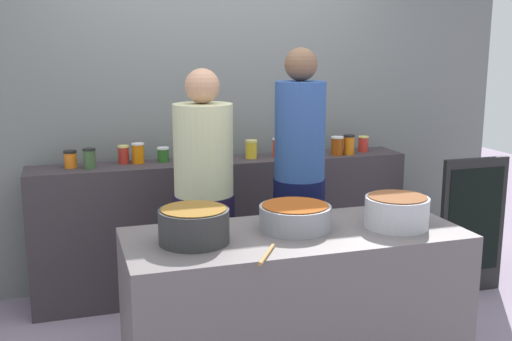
{
  "coord_description": "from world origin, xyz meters",
  "views": [
    {
      "loc": [
        -1.07,
        -3.03,
        1.78
      ],
      "look_at": [
        0.0,
        0.35,
        1.05
      ],
      "focal_mm": 42.77,
      "sensor_mm": 36.0,
      "label": 1
    }
  ],
  "objects_px": {
    "cooking_pot_right": "(397,212)",
    "preserve_jar_11": "(363,144)",
    "preserve_jar_9": "(337,146)",
    "preserve_jar_0": "(70,159)",
    "preserve_jar_10": "(349,145)",
    "preserve_jar_4": "(163,154)",
    "cook_with_tongs": "(205,219)",
    "preserve_jar_1": "(89,158)",
    "preserve_jar_6": "(251,149)",
    "chalkboard_sign": "(472,226)",
    "preserve_jar_2": "(124,154)",
    "preserve_jar_5": "(203,150)",
    "preserve_jar_8": "(303,147)",
    "wooden_spoon": "(267,254)",
    "cook_in_cap": "(299,204)",
    "cooking_pot_center": "(295,217)",
    "preserve_jar_3": "(138,153)",
    "preserve_jar_7": "(277,148)",
    "cooking_pot_left": "(194,226)"
  },
  "relations": [
    {
      "from": "preserve_jar_0",
      "to": "preserve_jar_1",
      "type": "distance_m",
      "value": 0.14
    },
    {
      "from": "cooking_pot_right",
      "to": "chalkboard_sign",
      "type": "distance_m",
      "value": 1.53
    },
    {
      "from": "preserve_jar_2",
      "to": "preserve_jar_5",
      "type": "distance_m",
      "value": 0.55
    },
    {
      "from": "cooking_pot_left",
      "to": "preserve_jar_11",
      "type": "bearing_deg",
      "value": 41.24
    },
    {
      "from": "preserve_jar_7",
      "to": "preserve_jar_6",
      "type": "bearing_deg",
      "value": -179.99
    },
    {
      "from": "preserve_jar_8",
      "to": "preserve_jar_3",
      "type": "bearing_deg",
      "value": -179.11
    },
    {
      "from": "preserve_jar_11",
      "to": "wooden_spoon",
      "type": "bearing_deg",
      "value": -128.34
    },
    {
      "from": "preserve_jar_7",
      "to": "wooden_spoon",
      "type": "bearing_deg",
      "value": -110.94
    },
    {
      "from": "preserve_jar_2",
      "to": "cook_with_tongs",
      "type": "xyz_separation_m",
      "value": [
        0.41,
        -0.69,
        -0.3
      ]
    },
    {
      "from": "preserve_jar_4",
      "to": "preserve_jar_9",
      "type": "height_order",
      "value": "preserve_jar_9"
    },
    {
      "from": "preserve_jar_11",
      "to": "cook_in_cap",
      "type": "relative_size",
      "value": 0.07
    },
    {
      "from": "preserve_jar_4",
      "to": "cook_with_tongs",
      "type": "xyz_separation_m",
      "value": [
        0.14,
        -0.68,
        -0.29
      ]
    },
    {
      "from": "preserve_jar_5",
      "to": "preserve_jar_8",
      "type": "bearing_deg",
      "value": 5.19
    },
    {
      "from": "preserve_jar_9",
      "to": "preserve_jar_11",
      "type": "distance_m",
      "value": 0.27
    },
    {
      "from": "preserve_jar_4",
      "to": "cooking_pot_right",
      "type": "height_order",
      "value": "preserve_jar_4"
    },
    {
      "from": "preserve_jar_4",
      "to": "cook_in_cap",
      "type": "xyz_separation_m",
      "value": [
        0.72,
        -0.78,
        -0.22
      ]
    },
    {
      "from": "preserve_jar_0",
      "to": "preserve_jar_10",
      "type": "height_order",
      "value": "preserve_jar_10"
    },
    {
      "from": "preserve_jar_3",
      "to": "preserve_jar_7",
      "type": "distance_m",
      "value": 1.0
    },
    {
      "from": "preserve_jar_11",
      "to": "cooking_pot_center",
      "type": "distance_m",
      "value": 1.74
    },
    {
      "from": "preserve_jar_11",
      "to": "wooden_spoon",
      "type": "xyz_separation_m",
      "value": [
        -1.35,
        -1.7,
        -0.17
      ]
    },
    {
      "from": "chalkboard_sign",
      "to": "cooking_pot_center",
      "type": "bearing_deg",
      "value": -155.13
    },
    {
      "from": "preserve_jar_2",
      "to": "preserve_jar_10",
      "type": "bearing_deg",
      "value": -4.83
    },
    {
      "from": "preserve_jar_8",
      "to": "cooking_pot_left",
      "type": "relative_size",
      "value": 0.32
    },
    {
      "from": "preserve_jar_0",
      "to": "chalkboard_sign",
      "type": "distance_m",
      "value": 2.85
    },
    {
      "from": "preserve_jar_1",
      "to": "preserve_jar_9",
      "type": "relative_size",
      "value": 0.96
    },
    {
      "from": "cook_with_tongs",
      "to": "chalkboard_sign",
      "type": "xyz_separation_m",
      "value": [
        1.98,
        0.05,
        -0.24
      ]
    },
    {
      "from": "preserve_jar_0",
      "to": "preserve_jar_1",
      "type": "xyz_separation_m",
      "value": [
        0.12,
        -0.06,
        0.01
      ]
    },
    {
      "from": "preserve_jar_1",
      "to": "chalkboard_sign",
      "type": "bearing_deg",
      "value": -11.65
    },
    {
      "from": "cook_in_cap",
      "to": "preserve_jar_8",
      "type": "bearing_deg",
      "value": 66.57
    },
    {
      "from": "cooking_pot_center",
      "to": "chalkboard_sign",
      "type": "relative_size",
      "value": 0.37
    },
    {
      "from": "preserve_jar_10",
      "to": "cook_in_cap",
      "type": "distance_m",
      "value": 0.95
    },
    {
      "from": "preserve_jar_11",
      "to": "cook_with_tongs",
      "type": "bearing_deg",
      "value": -155.54
    },
    {
      "from": "preserve_jar_0",
      "to": "preserve_jar_11",
      "type": "bearing_deg",
      "value": -0.55
    },
    {
      "from": "cook_in_cap",
      "to": "preserve_jar_1",
      "type": "bearing_deg",
      "value": 150.77
    },
    {
      "from": "preserve_jar_1",
      "to": "preserve_jar_6",
      "type": "height_order",
      "value": "preserve_jar_1"
    },
    {
      "from": "preserve_jar_2",
      "to": "cook_in_cap",
      "type": "bearing_deg",
      "value": -38.6
    },
    {
      "from": "preserve_jar_11",
      "to": "wooden_spoon",
      "type": "distance_m",
      "value": 2.18
    },
    {
      "from": "preserve_jar_4",
      "to": "wooden_spoon",
      "type": "xyz_separation_m",
      "value": [
        0.18,
        -1.76,
        -0.16
      ]
    },
    {
      "from": "cooking_pot_left",
      "to": "cook_with_tongs",
      "type": "distance_m",
      "value": 0.84
    },
    {
      "from": "preserve_jar_10",
      "to": "preserve_jar_2",
      "type": "bearing_deg",
      "value": 175.17
    },
    {
      "from": "preserve_jar_0",
      "to": "preserve_jar_10",
      "type": "relative_size",
      "value": 0.79
    },
    {
      "from": "preserve_jar_0",
      "to": "preserve_jar_5",
      "type": "distance_m",
      "value": 0.89
    },
    {
      "from": "preserve_jar_4",
      "to": "preserve_jar_3",
      "type": "bearing_deg",
      "value": -175.6
    },
    {
      "from": "preserve_jar_7",
      "to": "chalkboard_sign",
      "type": "bearing_deg",
      "value": -24.01
    },
    {
      "from": "cooking_pot_right",
      "to": "preserve_jar_11",
      "type": "bearing_deg",
      "value": 68.94
    },
    {
      "from": "preserve_jar_11",
      "to": "cook_with_tongs",
      "type": "relative_size",
      "value": 0.07
    },
    {
      "from": "preserve_jar_6",
      "to": "cooking_pot_center",
      "type": "distance_m",
      "value": 1.37
    },
    {
      "from": "preserve_jar_11",
      "to": "cooking_pot_right",
      "type": "height_order",
      "value": "preserve_jar_11"
    },
    {
      "from": "preserve_jar_9",
      "to": "cooking_pot_center",
      "type": "bearing_deg",
      "value": -122.8
    },
    {
      "from": "preserve_jar_2",
      "to": "preserve_jar_0",
      "type": "bearing_deg",
      "value": -173.07
    }
  ]
}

